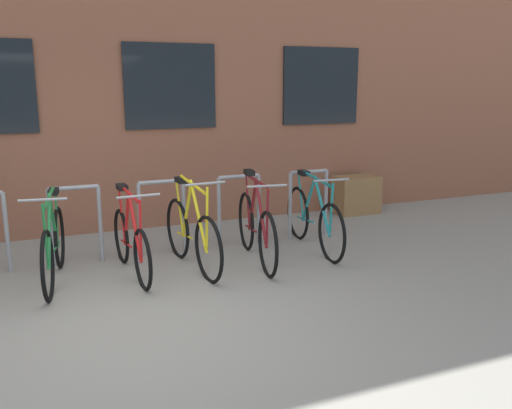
% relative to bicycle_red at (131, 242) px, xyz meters
% --- Properties ---
extents(ground_plane, '(42.00, 42.00, 0.00)m').
position_rel_bicycle_red_xyz_m(ground_plane, '(-0.25, -1.32, -0.36)').
color(ground_plane, gray).
extents(storefront_building, '(28.00, 7.33, 6.78)m').
position_rel_bicycle_red_xyz_m(storefront_building, '(-0.25, 5.52, 3.03)').
color(storefront_building, brown).
rests_on(storefront_building, ground).
extents(bike_rack, '(6.59, 0.05, 0.92)m').
position_rel_bicycle_red_xyz_m(bike_rack, '(-0.52, 0.58, 0.19)').
color(bike_rack, gray).
rests_on(bike_rack, ground).
extents(bicycle_red, '(0.44, 1.61, 0.99)m').
position_rel_bicycle_red_xyz_m(bicycle_red, '(0.00, 0.00, 0.00)').
color(bicycle_red, black).
rests_on(bicycle_red, ground).
extents(bicycle_green, '(0.45, 1.71, 1.01)m').
position_rel_bicycle_red_xyz_m(bicycle_green, '(-0.79, 0.08, 0.02)').
color(bicycle_green, black).
rests_on(bicycle_green, ground).
extents(bicycle_teal, '(0.44, 1.78, 1.00)m').
position_rel_bicycle_red_xyz_m(bicycle_teal, '(2.29, 0.07, 0.02)').
color(bicycle_teal, black).
rests_on(bicycle_teal, ground).
extents(bicycle_yellow, '(0.44, 1.68, 1.07)m').
position_rel_bicycle_red_xyz_m(bicycle_yellow, '(0.67, -0.06, 0.03)').
color(bicycle_yellow, black).
rests_on(bicycle_yellow, ground).
extents(bicycle_maroon, '(0.44, 1.77, 1.05)m').
position_rel_bicycle_red_xyz_m(bicycle_maroon, '(1.44, -0.10, 0.04)').
color(bicycle_maroon, black).
rests_on(bicycle_maroon, ground).
extents(planter_box, '(0.70, 0.44, 0.60)m').
position_rel_bicycle_red_xyz_m(planter_box, '(3.86, 1.53, -0.06)').
color(planter_box, olive).
rests_on(planter_box, ground).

